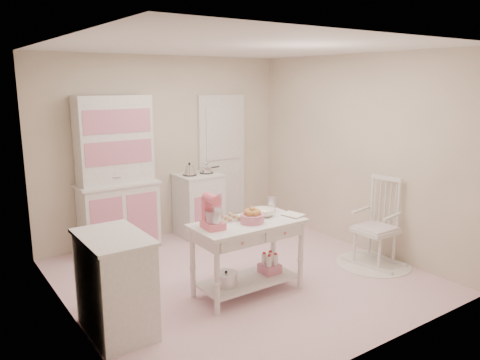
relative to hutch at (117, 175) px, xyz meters
name	(u,v)px	position (x,y,z in m)	size (l,w,h in m)	color
room_shell	(241,136)	(0.83, -1.66, 0.61)	(3.84, 3.84, 2.62)	#CE8095
door	(222,161)	(1.78, 0.21, -0.02)	(0.82, 0.05, 2.04)	white
hutch	(117,175)	(0.00, 0.00, 0.00)	(1.06, 0.50, 2.08)	white
stove	(199,204)	(1.20, -0.05, -0.58)	(0.62, 0.57, 0.92)	white
base_cabinet	(115,284)	(-0.80, -2.03, -0.58)	(0.54, 0.84, 0.92)	white
lace_rug	(373,263)	(2.41, -2.31, -1.03)	(0.92, 0.92, 0.01)	white
rocking_chair	(376,222)	(2.41, -2.31, -0.49)	(0.48, 0.72, 1.10)	white
work_table	(248,258)	(0.65, -2.06, -0.64)	(1.20, 0.60, 0.80)	white
stand_mixer	(213,212)	(0.23, -2.04, -0.07)	(0.20, 0.28, 0.34)	#EA637A
cookie_tray	(227,219)	(0.50, -1.88, -0.23)	(0.34, 0.24, 0.02)	silver
bread_basket	(252,218)	(0.67, -2.11, -0.19)	(0.25, 0.25, 0.09)	#CC7590
mixing_bowl	(263,212)	(0.91, -1.98, -0.20)	(0.25, 0.25, 0.08)	white
metal_pitcher	(271,204)	(1.09, -1.90, -0.16)	(0.10, 0.10, 0.17)	silver
recipe_book	(288,216)	(1.10, -2.18, -0.23)	(0.17, 0.23, 0.02)	white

